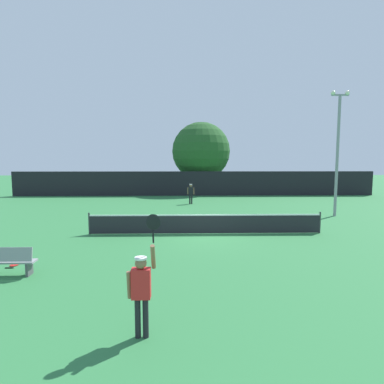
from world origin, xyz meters
TOP-DOWN VIEW (x-y plane):
  - ground_plane at (0.00, 0.00)m, footprint 120.00×120.00m
  - tennis_net at (0.00, 0.00)m, footprint 11.45×0.08m
  - perimeter_fence at (0.00, 16.67)m, footprint 36.68×0.12m
  - player_serving at (-1.90, -9.06)m, footprint 0.67×0.40m
  - player_receiving at (-0.52, 10.58)m, footprint 0.57×0.24m
  - tennis_ball at (0.76, 2.72)m, footprint 0.07×0.07m
  - spare_racket at (-6.92, -4.54)m, footprint 0.28×0.52m
  - courtside_bench at (-6.63, -5.54)m, footprint 1.80×0.44m
  - light_pole at (8.75, 4.80)m, footprint 1.18×0.28m
  - large_tree at (0.80, 19.70)m, footprint 6.37×6.37m
  - parked_car_near at (-7.64, 23.06)m, footprint 2.37×4.39m
  - parked_car_mid at (1.58, 22.40)m, footprint 2.37×4.39m
  - parked_car_far at (9.71, 24.67)m, footprint 2.24×4.34m

SIDE VIEW (x-z plane):
  - ground_plane at x=0.00m, z-range 0.00..0.00m
  - spare_racket at x=-6.92m, z-range 0.00..0.04m
  - tennis_ball at x=0.76m, z-range 0.00..0.07m
  - courtside_bench at x=-6.63m, z-range 0.01..0.96m
  - tennis_net at x=0.00m, z-range -0.02..1.05m
  - parked_car_near at x=-7.64m, z-range -0.07..1.62m
  - parked_car_mid at x=1.58m, z-range -0.07..1.62m
  - parked_car_far at x=9.71m, z-range -0.07..1.62m
  - player_receiving at x=-0.52m, z-range 0.18..1.82m
  - player_serving at x=-1.90m, z-range -0.15..2.39m
  - perimeter_fence at x=0.00m, z-range 0.00..2.48m
  - light_pole at x=8.75m, z-range 0.56..8.52m
  - large_tree at x=0.80m, z-range 0.69..8.46m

